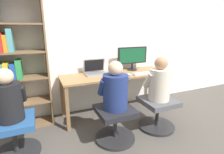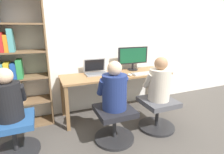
% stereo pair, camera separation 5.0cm
% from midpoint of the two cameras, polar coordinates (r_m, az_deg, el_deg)
% --- Properties ---
extents(ground_plane, '(14.00, 14.00, 0.00)m').
position_cam_midpoint_polar(ground_plane, '(2.93, 3.44, -13.72)').
color(ground_plane, '#4C4742').
extents(wall_back, '(10.00, 0.05, 2.60)m').
position_cam_midpoint_polar(wall_back, '(3.14, -1.62, 13.17)').
color(wall_back, silver).
rests_on(wall_back, ground_plane).
extents(desk, '(1.84, 0.58, 0.70)m').
position_cam_midpoint_polar(desk, '(2.93, 1.08, -0.40)').
color(desk, olive).
rests_on(desk, ground_plane).
extents(desktop_monitor, '(0.58, 0.19, 0.41)m').
position_cam_midpoint_polar(desktop_monitor, '(3.17, 6.24, 6.42)').
color(desktop_monitor, black).
rests_on(desktop_monitor, desk).
extents(laptop, '(0.38, 0.28, 0.24)m').
position_cam_midpoint_polar(laptop, '(2.90, -5.76, 1.98)').
color(laptop, gray).
rests_on(laptop, desk).
extents(keyboard, '(0.39, 0.14, 0.03)m').
position_cam_midpoint_polar(keyboard, '(2.94, 9.63, 1.23)').
color(keyboard, '#B2B2B7').
rests_on(keyboard, desk).
extents(computer_mouse_by_keyboard, '(0.06, 0.10, 0.03)m').
position_cam_midpoint_polar(computer_mouse_by_keyboard, '(2.81, 5.22, 0.79)').
color(computer_mouse_by_keyboard, silver).
rests_on(computer_mouse_by_keyboard, desk).
extents(office_chair_left, '(0.53, 0.53, 0.45)m').
position_cam_midpoint_polar(office_chair_left, '(2.69, 14.07, -10.85)').
color(office_chair_left, '#262628').
rests_on(office_chair_left, ground_plane).
extents(office_chair_right, '(0.53, 0.53, 0.45)m').
position_cam_midpoint_polar(office_chair_right, '(2.35, 0.40, -14.38)').
color(office_chair_right, '#262628').
rests_on(office_chair_right, ground_plane).
extents(person_at_monitor, '(0.37, 0.31, 0.61)m').
position_cam_midpoint_polar(person_at_monitor, '(2.53, 14.69, -1.49)').
color(person_at_monitor, beige).
rests_on(person_at_monitor, office_chair_left).
extents(person_at_laptop, '(0.38, 0.32, 0.61)m').
position_cam_midpoint_polar(person_at_laptop, '(2.17, 0.38, -3.92)').
color(person_at_laptop, navy).
rests_on(person_at_laptop, office_chair_right).
extents(bookshelf, '(0.94, 0.33, 1.87)m').
position_cam_midpoint_polar(bookshelf, '(2.78, -32.91, 2.13)').
color(bookshelf, brown).
rests_on(bookshelf, ground_plane).
extents(office_chair_side, '(0.53, 0.53, 0.45)m').
position_cam_midpoint_polar(office_chair_side, '(2.40, -29.81, -16.07)').
color(office_chair_side, '#262628').
rests_on(office_chair_side, ground_plane).
extents(person_near_shelf, '(0.34, 0.29, 0.59)m').
position_cam_midpoint_polar(person_near_shelf, '(2.22, -31.34, -6.03)').
color(person_near_shelf, black).
rests_on(person_near_shelf, office_chair_side).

